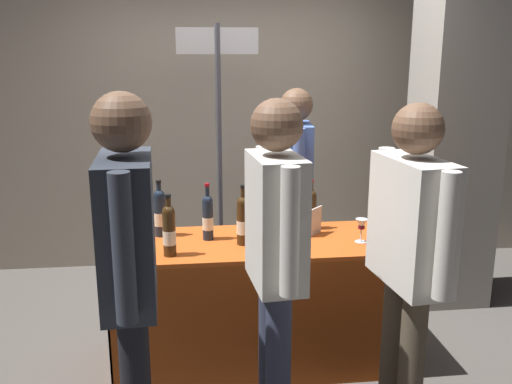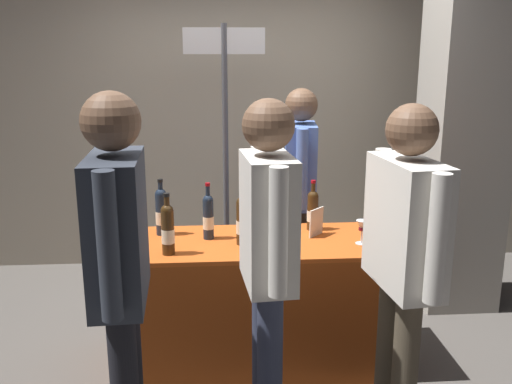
{
  "view_description": "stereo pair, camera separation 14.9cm",
  "coord_description": "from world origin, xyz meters",
  "px_view_note": "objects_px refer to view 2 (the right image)",
  "views": [
    {
      "loc": [
        -0.37,
        -3.13,
        1.88
      ],
      "look_at": [
        0.0,
        0.0,
        1.09
      ],
      "focal_mm": 39.19,
      "sensor_mm": 36.0,
      "label": 1
    },
    {
      "loc": [
        -0.22,
        -3.15,
        1.88
      ],
      "look_at": [
        0.0,
        0.0,
        1.09
      ],
      "focal_mm": 39.19,
      "sensor_mm": 36.0,
      "label": 2
    }
  ],
  "objects_px": {
    "display_bottle_0": "(243,219)",
    "wine_glass_mid": "(263,225)",
    "wine_glass_near_taster": "(362,227)",
    "concrete_pillar": "(467,98)",
    "featured_wine_bottle": "(168,228)",
    "wine_glass_near_vendor": "(249,221)",
    "tasting_table": "(256,280)",
    "taster_foreground_right": "(404,248)",
    "vendor_presenter": "(300,183)",
    "booth_signpost": "(225,128)"
  },
  "relations": [
    {
      "from": "wine_glass_near_taster",
      "to": "wine_glass_near_vendor",
      "type": "bearing_deg",
      "value": 165.32
    },
    {
      "from": "wine_glass_near_taster",
      "to": "taster_foreground_right",
      "type": "relative_size",
      "value": 0.08
    },
    {
      "from": "concrete_pillar",
      "to": "vendor_presenter",
      "type": "height_order",
      "value": "concrete_pillar"
    },
    {
      "from": "taster_foreground_right",
      "to": "booth_signpost",
      "type": "height_order",
      "value": "booth_signpost"
    },
    {
      "from": "tasting_table",
      "to": "taster_foreground_right",
      "type": "distance_m",
      "value": 1.12
    },
    {
      "from": "featured_wine_bottle",
      "to": "taster_foreground_right",
      "type": "relative_size",
      "value": 0.21
    },
    {
      "from": "display_bottle_0",
      "to": "wine_glass_mid",
      "type": "distance_m",
      "value": 0.13
    },
    {
      "from": "wine_glass_near_vendor",
      "to": "taster_foreground_right",
      "type": "relative_size",
      "value": 0.08
    },
    {
      "from": "featured_wine_bottle",
      "to": "taster_foreground_right",
      "type": "height_order",
      "value": "taster_foreground_right"
    },
    {
      "from": "wine_glass_near_taster",
      "to": "taster_foreground_right",
      "type": "xyz_separation_m",
      "value": [
        0.0,
        -0.71,
        0.12
      ]
    },
    {
      "from": "featured_wine_bottle",
      "to": "wine_glass_near_vendor",
      "type": "xyz_separation_m",
      "value": [
        0.46,
        0.26,
        -0.05
      ]
    },
    {
      "from": "wine_glass_near_vendor",
      "to": "booth_signpost",
      "type": "relative_size",
      "value": 0.07
    },
    {
      "from": "featured_wine_bottle",
      "to": "display_bottle_0",
      "type": "xyz_separation_m",
      "value": [
        0.42,
        0.14,
        -0.0
      ]
    },
    {
      "from": "tasting_table",
      "to": "display_bottle_0",
      "type": "height_order",
      "value": "display_bottle_0"
    },
    {
      "from": "display_bottle_0",
      "to": "vendor_presenter",
      "type": "xyz_separation_m",
      "value": [
        0.44,
        0.7,
        0.05
      ]
    },
    {
      "from": "concrete_pillar",
      "to": "wine_glass_near_taster",
      "type": "bearing_deg",
      "value": -137.64
    },
    {
      "from": "wine_glass_mid",
      "to": "booth_signpost",
      "type": "relative_size",
      "value": 0.07
    },
    {
      "from": "concrete_pillar",
      "to": "wine_glass_mid",
      "type": "xyz_separation_m",
      "value": [
        -1.53,
        -0.79,
        -0.67
      ]
    },
    {
      "from": "tasting_table",
      "to": "wine_glass_mid",
      "type": "height_order",
      "value": "wine_glass_mid"
    },
    {
      "from": "wine_glass_mid",
      "to": "wine_glass_near_taster",
      "type": "xyz_separation_m",
      "value": [
        0.57,
        -0.08,
        0.0
      ]
    },
    {
      "from": "tasting_table",
      "to": "featured_wine_bottle",
      "type": "xyz_separation_m",
      "value": [
        -0.5,
        -0.19,
        0.4
      ]
    },
    {
      "from": "display_bottle_0",
      "to": "wine_glass_near_taster",
      "type": "xyz_separation_m",
      "value": [
        0.69,
        -0.05,
        -0.05
      ]
    },
    {
      "from": "wine_glass_mid",
      "to": "booth_signpost",
      "type": "bearing_deg",
      "value": 100.54
    },
    {
      "from": "wine_glass_near_vendor",
      "to": "taster_foreground_right",
      "type": "bearing_deg",
      "value": -53.25
    },
    {
      "from": "wine_glass_near_taster",
      "to": "vendor_presenter",
      "type": "xyz_separation_m",
      "value": [
        -0.26,
        0.74,
        0.09
      ]
    },
    {
      "from": "featured_wine_bottle",
      "to": "wine_glass_mid",
      "type": "relative_size",
      "value": 2.49
    },
    {
      "from": "vendor_presenter",
      "to": "booth_signpost",
      "type": "distance_m",
      "value": 0.73
    },
    {
      "from": "wine_glass_mid",
      "to": "taster_foreground_right",
      "type": "xyz_separation_m",
      "value": [
        0.58,
        -0.79,
        0.12
      ]
    },
    {
      "from": "display_bottle_0",
      "to": "wine_glass_near_vendor",
      "type": "xyz_separation_m",
      "value": [
        0.04,
        0.13,
        -0.05
      ]
    },
    {
      "from": "display_bottle_0",
      "to": "concrete_pillar",
      "type": "bearing_deg",
      "value": 26.63
    },
    {
      "from": "tasting_table",
      "to": "vendor_presenter",
      "type": "xyz_separation_m",
      "value": [
        0.36,
        0.65,
        0.45
      ]
    },
    {
      "from": "tasting_table",
      "to": "wine_glass_near_taster",
      "type": "relative_size",
      "value": 11.9
    },
    {
      "from": "featured_wine_bottle",
      "to": "display_bottle_0",
      "type": "distance_m",
      "value": 0.44
    },
    {
      "from": "taster_foreground_right",
      "to": "booth_signpost",
      "type": "xyz_separation_m",
      "value": [
        -0.78,
        1.85,
        0.31
      ]
    },
    {
      "from": "tasting_table",
      "to": "wine_glass_mid",
      "type": "relative_size",
      "value": 12.03
    },
    {
      "from": "vendor_presenter",
      "to": "taster_foreground_right",
      "type": "bearing_deg",
      "value": 16.42
    },
    {
      "from": "wine_glass_mid",
      "to": "display_bottle_0",
      "type": "bearing_deg",
      "value": -162.11
    },
    {
      "from": "concrete_pillar",
      "to": "tasting_table",
      "type": "bearing_deg",
      "value": -153.62
    },
    {
      "from": "wine_glass_near_taster",
      "to": "vendor_presenter",
      "type": "relative_size",
      "value": 0.09
    },
    {
      "from": "wine_glass_mid",
      "to": "vendor_presenter",
      "type": "distance_m",
      "value": 0.73
    },
    {
      "from": "booth_signpost",
      "to": "concrete_pillar",
      "type": "bearing_deg",
      "value": -8.8
    },
    {
      "from": "taster_foreground_right",
      "to": "concrete_pillar",
      "type": "bearing_deg",
      "value": -37.64
    },
    {
      "from": "concrete_pillar",
      "to": "wine_glass_near_vendor",
      "type": "height_order",
      "value": "concrete_pillar"
    },
    {
      "from": "featured_wine_bottle",
      "to": "tasting_table",
      "type": "bearing_deg",
      "value": 20.52
    },
    {
      "from": "tasting_table",
      "to": "wine_glass_near_taster",
      "type": "height_order",
      "value": "wine_glass_near_taster"
    },
    {
      "from": "tasting_table",
      "to": "wine_glass_mid",
      "type": "distance_m",
      "value": 0.36
    },
    {
      "from": "featured_wine_bottle",
      "to": "vendor_presenter",
      "type": "height_order",
      "value": "vendor_presenter"
    },
    {
      "from": "taster_foreground_right",
      "to": "vendor_presenter",
      "type": "bearing_deg",
      "value": 3.77
    },
    {
      "from": "concrete_pillar",
      "to": "booth_signpost",
      "type": "relative_size",
      "value": 1.5
    },
    {
      "from": "featured_wine_bottle",
      "to": "vendor_presenter",
      "type": "relative_size",
      "value": 0.21
    }
  ]
}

